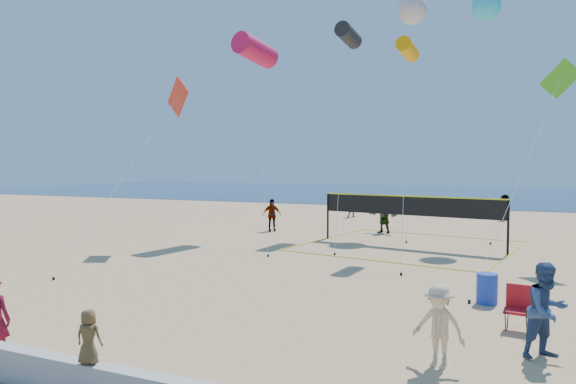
% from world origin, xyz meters
% --- Properties ---
extents(ground, '(120.00, 120.00, 0.00)m').
position_xyz_m(ground, '(0.00, 0.00, 0.00)').
color(ground, '#DAAE7B').
rests_on(ground, ground).
extents(ocean, '(140.00, 50.00, 0.03)m').
position_xyz_m(ocean, '(0.00, 62.00, 0.01)').
color(ocean, navy).
rests_on(ocean, ground).
extents(toddler, '(0.48, 0.37, 0.88)m').
position_xyz_m(toddler, '(-0.76, -3.03, 1.04)').
color(toddler, brown).
rests_on(toddler, seawall).
extents(bystander_a, '(1.16, 1.14, 1.89)m').
position_xyz_m(bystander_a, '(6.08, 1.93, 0.94)').
color(bystander_a, navy).
rests_on(bystander_a, ground).
extents(bystander_b, '(1.13, 0.82, 1.56)m').
position_xyz_m(bystander_b, '(4.20, 0.63, 0.78)').
color(bystander_b, '#D5B98E').
rests_on(bystander_b, ground).
extents(far_person_0, '(1.15, 0.97, 1.84)m').
position_xyz_m(far_person_0, '(-7.19, 17.37, 0.92)').
color(far_person_0, gray).
rests_on(far_person_0, ground).
extents(far_person_1, '(1.89, 1.12, 1.94)m').
position_xyz_m(far_person_1, '(-1.06, 19.06, 0.97)').
color(far_person_1, gray).
rests_on(far_person_1, ground).
extents(far_person_3, '(0.97, 0.88, 1.61)m').
position_xyz_m(far_person_3, '(-5.12, 26.74, 0.81)').
color(far_person_3, gray).
rests_on(far_person_3, ground).
extents(far_person_4, '(1.13, 1.31, 1.76)m').
position_xyz_m(far_person_4, '(5.03, 28.88, 0.88)').
color(far_person_4, gray).
rests_on(far_person_4, ground).
extents(camp_chair, '(0.62, 0.74, 1.14)m').
position_xyz_m(camp_chair, '(5.59, 3.59, 0.58)').
color(camp_chair, '#AB131A').
rests_on(camp_chair, ground).
extents(trash_barrel, '(0.72, 0.72, 0.83)m').
position_xyz_m(trash_barrel, '(4.84, 5.71, 0.41)').
color(trash_barrel, '#1B39B2').
rests_on(trash_barrel, ground).
extents(volleyball_net, '(10.27, 10.15, 2.37)m').
position_xyz_m(volleyball_net, '(1.05, 14.94, 1.62)').
color(volleyball_net, black).
rests_on(volleyball_net, ground).
extents(kite_0, '(4.53, 7.59, 10.74)m').
position_xyz_m(kite_0, '(-7.41, 15.81, 9.96)').
color(kite_0, '#C41244').
rests_on(kite_0, ground).
extents(kite_1, '(2.52, 9.36, 11.79)m').
position_xyz_m(kite_1, '(-3.29, 19.41, 11.18)').
color(kite_1, black).
rests_on(kite_1, ground).
extents(kite_2, '(1.39, 6.65, 9.37)m').
position_xyz_m(kite_2, '(1.06, 14.09, 8.90)').
color(kite_2, '#DD9601').
rests_on(kite_2, ground).
extents(kite_3, '(1.79, 8.49, 7.96)m').
position_xyz_m(kite_3, '(-9.08, 10.78, 6.70)').
color(kite_3, red).
rests_on(kite_3, ground).
extents(kite_4, '(3.50, 8.81, 8.01)m').
position_xyz_m(kite_4, '(6.93, 13.48, 6.76)').
color(kite_4, green).
rests_on(kite_4, ground).
extents(kite_6, '(1.95, 7.58, 13.95)m').
position_xyz_m(kite_6, '(-0.24, 22.43, 13.07)').
color(kite_6, beige).
rests_on(kite_6, ground).
extents(kite_7, '(1.84, 3.53, 12.68)m').
position_xyz_m(kite_7, '(4.03, 19.52, 11.95)').
color(kite_7, '#28C2E6').
rests_on(kite_7, ground).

